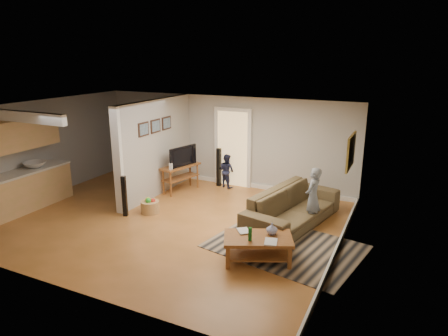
{
  "coord_description": "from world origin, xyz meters",
  "views": [
    {
      "loc": [
        4.72,
        -6.96,
        3.59
      ],
      "look_at": [
        0.98,
        0.93,
        1.1
      ],
      "focal_mm": 32.0,
      "sensor_mm": 36.0,
      "label": 1
    }
  ],
  "objects": [
    {
      "name": "ground",
      "position": [
        0.0,
        0.0,
        0.0
      ],
      "size": [
        7.5,
        7.5,
        0.0
      ],
      "primitive_type": "plane",
      "color": "brown",
      "rests_on": "ground"
    },
    {
      "name": "sofa",
      "position": [
        2.6,
        1.0,
        0.0
      ],
      "size": [
        1.62,
        2.84,
        0.78
      ],
      "primitive_type": "imported",
      "rotation": [
        0.0,
        0.0,
        1.35
      ],
      "color": "#4A4525",
      "rests_on": "ground"
    },
    {
      "name": "area_rug",
      "position": [
        2.79,
        -0.11,
        0.01
      ],
      "size": [
        3.1,
        2.52,
        0.01
      ],
      "primitive_type": "cube",
      "rotation": [
        0.0,
        0.0,
        -0.19
      ],
      "color": "black",
      "rests_on": "ground"
    },
    {
      "name": "room_shell",
      "position": [
        -1.07,
        0.43,
        1.46
      ],
      "size": [
        7.54,
        6.02,
        2.52
      ],
      "color": "#ACA9A4",
      "rests_on": "ground"
    },
    {
      "name": "toddler",
      "position": [
        0.22,
        2.7,
        0.0
      ],
      "size": [
        0.56,
        0.5,
        0.94
      ],
      "primitive_type": "imported",
      "rotation": [
        0.0,
        0.0,
        2.77
      ],
      "color": "#1D213D",
      "rests_on": "ground"
    },
    {
      "name": "coffee_table",
      "position": [
        2.51,
        -0.84,
        0.37
      ],
      "size": [
        1.39,
        1.13,
        0.71
      ],
      "rotation": [
        0.0,
        0.0,
        0.42
      ],
      "color": "brown",
      "rests_on": "ground"
    },
    {
      "name": "speaker_left",
      "position": [
        -1.0,
        -0.2,
        0.48
      ],
      "size": [
        0.12,
        0.12,
        0.96
      ],
      "primitive_type": "cube",
      "rotation": [
        0.0,
        0.0,
        0.35
      ],
      "color": "black",
      "rests_on": "ground"
    },
    {
      "name": "child",
      "position": [
        3.0,
        1.09,
        0.0
      ],
      "size": [
        0.4,
        0.53,
        1.31
      ],
      "primitive_type": "imported",
      "rotation": [
        0.0,
        0.0,
        -1.75
      ],
      "color": "gray",
      "rests_on": "ground"
    },
    {
      "name": "tv_console",
      "position": [
        -0.74,
        1.83,
        0.66
      ],
      "size": [
        0.71,
        1.23,
        0.99
      ],
      "rotation": [
        0.0,
        0.0,
        -0.26
      ],
      "color": "brown",
      "rests_on": "ground"
    },
    {
      "name": "speaker_right",
      "position": [
        -0.02,
        2.7,
        0.54
      ],
      "size": [
        0.12,
        0.12,
        1.09
      ],
      "primitive_type": "cube",
      "rotation": [
        0.0,
        0.0,
        -0.08
      ],
      "color": "black",
      "rests_on": "ground"
    },
    {
      "name": "toy_basket",
      "position": [
        -0.6,
        0.2,
        0.16
      ],
      "size": [
        0.43,
        0.43,
        0.38
      ],
      "color": "olive",
      "rests_on": "ground"
    }
  ]
}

